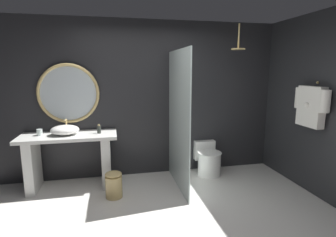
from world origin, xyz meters
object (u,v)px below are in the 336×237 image
Objects in this scene: tumbler_cup at (40,132)px; waste_bin at (114,184)px; soap_dispenser at (99,129)px; round_wall_mirror at (69,94)px; toilet at (208,160)px; hanging_bathrobe at (311,105)px; vessel_sink at (65,130)px; rain_shower_head at (238,47)px.

waste_bin is (1.05, -0.52, -0.69)m from tumbler_cup.
tumbler_cup is 0.86m from soap_dispenser.
round_wall_mirror is at bearing 148.27° from soap_dispenser.
toilet is 1.71m from waste_bin.
round_wall_mirror reaches higher than waste_bin.
vessel_sink is at bearing 165.39° from hanging_bathrobe.
tumbler_cup is 0.24× the size of rain_shower_head.
waste_bin is (0.69, -0.48, -0.72)m from vessel_sink.
waste_bin is at bearing -170.15° from rain_shower_head.
round_wall_mirror reaches higher than soap_dispenser.
soap_dispenser is 1.93m from toilet.
hanging_bathrobe is at bearing -40.05° from toilet.
tumbler_cup is at bearing -179.47° from toilet.
round_wall_mirror reaches higher than vessel_sink.
toilet is (2.26, -0.21, -1.18)m from round_wall_mirror.
hanging_bathrobe is at bearing -19.04° from round_wall_mirror.
round_wall_mirror is 3.60m from hanging_bathrobe.
rain_shower_head is 1.37m from hanging_bathrobe.
soap_dispenser is 0.88m from waste_bin.
round_wall_mirror is at bearing 174.58° from toilet.
vessel_sink is 0.44× the size of round_wall_mirror.
soap_dispenser reaches higher than toilet.
rain_shower_head is at bearing -3.30° from tumbler_cup.
hanging_bathrobe reaches higher than vessel_sink.
waste_bin is (-2.76, 0.41, -1.12)m from hanging_bathrobe.
rain_shower_head reaches higher than toilet.
hanging_bathrobe reaches higher than tumbler_cup.
round_wall_mirror is (-0.45, 0.28, 0.53)m from soap_dispenser.
toilet is at bearing 0.53° from tumbler_cup.
soap_dispenser is at bearing 163.11° from hanging_bathrobe.
soap_dispenser is at bearing 111.67° from waste_bin.
vessel_sink is at bearing -178.48° from toilet.
rain_shower_head is at bearing 135.51° from hanging_bathrobe.
vessel_sink reaches higher than toilet.
tumbler_cup is at bearing 166.21° from hanging_bathrobe.
hanging_bathrobe is at bearing -13.79° from tumbler_cup.
hanging_bathrobe is at bearing -8.53° from waste_bin.
rain_shower_head is at bearing -2.97° from vessel_sink.
vessel_sink is 1.09× the size of waste_bin.
rain_shower_head reaches higher than soap_dispenser.
vessel_sink reaches higher than tumbler_cup.
hanging_bathrobe is at bearing -44.49° from rain_shower_head.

